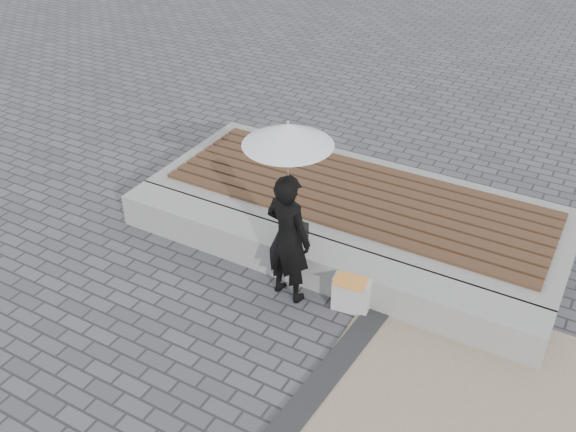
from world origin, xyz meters
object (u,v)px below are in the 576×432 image
Objects in this scene: seating_ledge at (312,261)px; canvas_tote at (351,294)px; woman at (288,238)px; parasol at (288,134)px; handbag at (295,230)px.

canvas_tote is at bearing -25.78° from seating_ledge.
parasol is at bearing 107.23° from woman.
parasol is 1.47m from handbag.
woman reaches higher than seating_ledge.
seating_ledge is at bearing -91.38° from woman.
parasol is (-0.08, -0.40, 1.69)m from seating_ledge.
woman is at bearing -178.72° from canvas_tote.
seating_ledge is 4.55× the size of parasol.
woman is 4.97× the size of handbag.
canvas_tote is (0.61, -0.29, 0.00)m from seating_ledge.
canvas_tote is at bearing -21.91° from handbag.
handbag is at bearing 110.70° from parasol.
woman is 3.64× the size of canvas_tote.
handbag is 0.73× the size of canvas_tote.
parasol is 1.83m from canvas_tote.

